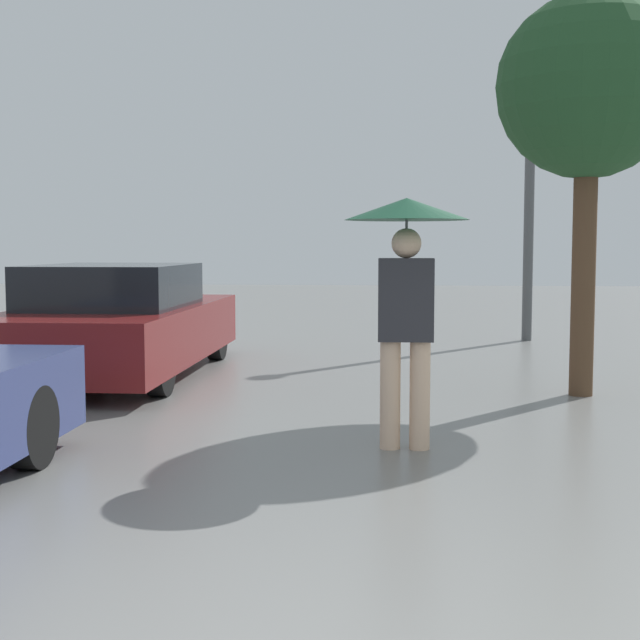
# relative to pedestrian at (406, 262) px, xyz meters

# --- Properties ---
(pedestrian) EXTENTS (0.92, 0.92, 1.86)m
(pedestrian) POSITION_rel_pedestrian_xyz_m (0.00, 0.00, 0.00)
(pedestrian) COLOR beige
(pedestrian) RESTS_ON ground_plane
(parked_car_farthest) EXTENTS (1.88, 4.58, 1.29)m
(parked_car_farthest) POSITION_rel_pedestrian_xyz_m (-3.26, 3.46, -0.79)
(parked_car_farthest) COLOR maroon
(parked_car_farthest) RESTS_ON ground_plane
(tree) EXTENTS (1.80, 1.80, 3.96)m
(tree) POSITION_rel_pedestrian_xyz_m (1.80, 2.51, 1.63)
(tree) COLOR brown
(tree) RESTS_ON ground_plane
(street_lamp) EXTENTS (0.34, 0.34, 4.73)m
(street_lamp) POSITION_rel_pedestrian_xyz_m (2.00, 7.63, 1.47)
(street_lamp) COLOR #515456
(street_lamp) RESTS_ON ground_plane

